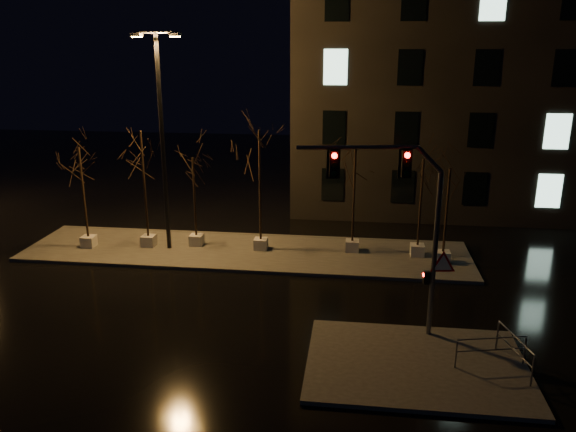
# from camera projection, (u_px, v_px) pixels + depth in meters

# --- Properties ---
(ground) EXTENTS (90.00, 90.00, 0.00)m
(ground) POSITION_uv_depth(u_px,v_px,m) (216.00, 306.00, 22.29)
(ground) COLOR black
(ground) RESTS_ON ground
(median) EXTENTS (22.00, 5.00, 0.15)m
(median) POSITION_uv_depth(u_px,v_px,m) (246.00, 252.00, 27.97)
(median) COLOR #403E39
(median) RESTS_ON ground
(sidewalk_corner) EXTENTS (7.00, 5.00, 0.15)m
(sidewalk_corner) POSITION_uv_depth(u_px,v_px,m) (416.00, 364.00, 18.05)
(sidewalk_corner) COLOR #403E39
(sidewalk_corner) RESTS_ON ground
(building) EXTENTS (25.00, 12.00, 15.00)m
(building) POSITION_uv_depth(u_px,v_px,m) (497.00, 86.00, 35.53)
(building) COLOR black
(building) RESTS_ON ground
(tree_0) EXTENTS (1.80, 1.80, 5.22)m
(tree_0) POSITION_uv_depth(u_px,v_px,m) (81.00, 170.00, 27.33)
(tree_0) COLOR beige
(tree_0) RESTS_ON median
(tree_1) EXTENTS (1.80, 1.80, 6.00)m
(tree_1) POSITION_uv_depth(u_px,v_px,m) (142.00, 158.00, 27.24)
(tree_1) COLOR beige
(tree_1) RESTS_ON median
(tree_2) EXTENTS (1.80, 1.80, 4.65)m
(tree_2) POSITION_uv_depth(u_px,v_px,m) (194.00, 178.00, 27.66)
(tree_2) COLOR beige
(tree_2) RESTS_ON median
(tree_3) EXTENTS (1.80, 1.80, 6.14)m
(tree_3) POSITION_uv_depth(u_px,v_px,m) (259.00, 157.00, 26.75)
(tree_3) COLOR beige
(tree_3) RESTS_ON median
(tree_4) EXTENTS (1.80, 1.80, 5.24)m
(tree_4) POSITION_uv_depth(u_px,v_px,m) (355.00, 173.00, 26.70)
(tree_4) COLOR beige
(tree_4) RESTS_ON median
(tree_5) EXTENTS (1.80, 1.80, 4.88)m
(tree_5) POSITION_uv_depth(u_px,v_px,m) (422.00, 181.00, 26.20)
(tree_5) COLOR beige
(tree_5) RESTS_ON median
(tree_6) EXTENTS (1.80, 1.80, 4.61)m
(tree_6) POSITION_uv_depth(u_px,v_px,m) (448.00, 190.00, 25.37)
(tree_6) COLOR beige
(tree_6) RESTS_ON median
(traffic_signal_mast) EXTENTS (5.46, 0.89, 6.72)m
(traffic_signal_mast) POSITION_uv_depth(u_px,v_px,m) (405.00, 214.00, 18.54)
(traffic_signal_mast) COLOR #515358
(traffic_signal_mast) RESTS_ON sidewalk_corner
(streetlight_main) EXTENTS (2.57, 0.94, 10.40)m
(streetlight_main) POSITION_uv_depth(u_px,v_px,m) (162.00, 129.00, 26.56)
(streetlight_main) COLOR black
(streetlight_main) RESTS_ON median
(guard_rail_a) EXTENTS (2.25, 0.55, 0.99)m
(guard_rail_a) POSITION_uv_depth(u_px,v_px,m) (491.00, 347.00, 17.65)
(guard_rail_a) COLOR #515358
(guard_rail_a) RESTS_ON sidewalk_corner
(guard_rail_b) EXTENTS (0.60, 2.16, 1.05)m
(guard_rail_b) POSITION_uv_depth(u_px,v_px,m) (515.00, 347.00, 17.60)
(guard_rail_b) COLOR #515358
(guard_rail_b) RESTS_ON sidewalk_corner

